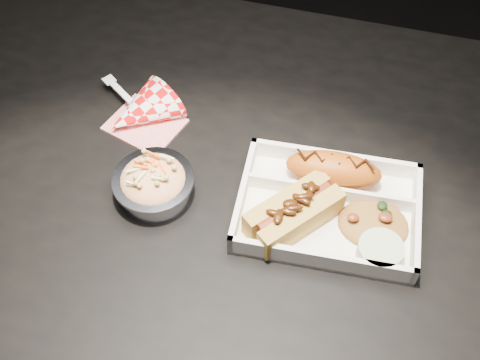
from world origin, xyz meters
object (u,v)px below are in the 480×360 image
(napkin_fork, at_px, (140,113))
(fried_pastry, at_px, (333,170))
(foil_coleslaw_cup, at_px, (154,183))
(hotdog, at_px, (294,211))
(food_tray, at_px, (327,210))
(dining_table, at_px, (249,208))

(napkin_fork, bearing_deg, fried_pastry, 26.64)
(fried_pastry, bearing_deg, napkin_fork, 171.64)
(foil_coleslaw_cup, bearing_deg, hotdog, 0.43)
(food_tray, relative_size, foil_coleslaw_cup, 2.26)
(fried_pastry, height_order, napkin_fork, napkin_fork)
(dining_table, bearing_deg, hotdog, -41.39)
(dining_table, bearing_deg, napkin_fork, 162.90)
(dining_table, bearing_deg, food_tray, -18.49)
(hotdog, relative_size, napkin_fork, 0.88)
(dining_table, distance_m, napkin_fork, 0.23)
(food_tray, bearing_deg, fried_pastry, 90.00)
(food_tray, xyz_separation_m, hotdog, (-0.04, -0.03, 0.02))
(dining_table, relative_size, hotdog, 8.43)
(fried_pastry, xyz_separation_m, napkin_fork, (-0.32, 0.05, -0.02))
(foil_coleslaw_cup, height_order, napkin_fork, napkin_fork)
(food_tray, height_order, fried_pastry, fried_pastry)
(dining_table, relative_size, napkin_fork, 7.41)
(napkin_fork, bearing_deg, foil_coleslaw_cup, -26.32)
(dining_table, distance_m, fried_pastry, 0.17)
(foil_coleslaw_cup, relative_size, napkin_fork, 0.71)
(fried_pastry, relative_size, foil_coleslaw_cup, 1.19)
(dining_table, bearing_deg, foil_coleslaw_cup, -149.36)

